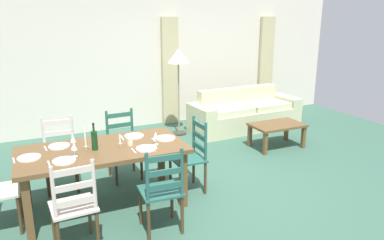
{
  "coord_description": "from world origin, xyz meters",
  "views": [
    {
      "loc": [
        -2.03,
        -3.99,
        2.22
      ],
      "look_at": [
        0.16,
        0.74,
        0.75
      ],
      "focal_mm": 34.65,
      "sensor_mm": 36.0,
      "label": 1
    }
  ],
  "objects_px": {
    "dining_table": "(103,155)",
    "standing_lamp": "(178,61)",
    "coffee_table": "(277,128)",
    "wine_glass_near_left": "(74,147)",
    "couch": "(243,114)",
    "dining_chair_far_left": "(60,154)",
    "wine_bottle": "(94,140)",
    "dining_chair_near_right": "(162,190)",
    "coffee_cup_primary": "(130,142)",
    "dining_chair_near_left": "(74,206)",
    "wine_glass_far_left": "(73,139)",
    "dining_chair_far_right": "(123,145)",
    "dining_chair_head_east": "(191,156)",
    "wine_glass_near_right": "(156,136)"
  },
  "relations": [
    {
      "from": "dining_table",
      "to": "standing_lamp",
      "type": "xyz_separation_m",
      "value": [
        1.91,
        2.26,
        0.75
      ]
    },
    {
      "from": "coffee_table",
      "to": "standing_lamp",
      "type": "relative_size",
      "value": 0.55
    },
    {
      "from": "wine_glass_near_left",
      "to": "couch",
      "type": "relative_size",
      "value": 0.07
    },
    {
      "from": "dining_chair_far_left",
      "to": "wine_bottle",
      "type": "bearing_deg",
      "value": -67.32
    },
    {
      "from": "dining_table",
      "to": "dining_chair_near_right",
      "type": "height_order",
      "value": "dining_chair_near_right"
    },
    {
      "from": "wine_bottle",
      "to": "coffee_cup_primary",
      "type": "xyz_separation_m",
      "value": [
        0.4,
        -0.02,
        -0.07
      ]
    },
    {
      "from": "dining_chair_near_left",
      "to": "wine_glass_far_left",
      "type": "bearing_deg",
      "value": 80.98
    },
    {
      "from": "dining_chair_near_left",
      "to": "standing_lamp",
      "type": "xyz_separation_m",
      "value": [
        2.35,
        3.0,
        0.93
      ]
    },
    {
      "from": "wine_glass_near_left",
      "to": "standing_lamp",
      "type": "xyz_separation_m",
      "value": [
        2.23,
        2.4,
        0.55
      ]
    },
    {
      "from": "dining_chair_far_left",
      "to": "dining_chair_far_right",
      "type": "relative_size",
      "value": 1.0
    },
    {
      "from": "dining_chair_near_right",
      "to": "dining_chair_head_east",
      "type": "bearing_deg",
      "value": 48.15
    },
    {
      "from": "dining_chair_near_right",
      "to": "coffee_table",
      "type": "xyz_separation_m",
      "value": [
        2.73,
        1.65,
        -0.12
      ]
    },
    {
      "from": "standing_lamp",
      "to": "dining_table",
      "type": "bearing_deg",
      "value": -130.14
    },
    {
      "from": "wine_bottle",
      "to": "coffee_table",
      "type": "distance_m",
      "value": 3.4
    },
    {
      "from": "coffee_cup_primary",
      "to": "standing_lamp",
      "type": "distance_m",
      "value": 2.87
    },
    {
      "from": "dining_chair_near_right",
      "to": "wine_bottle",
      "type": "bearing_deg",
      "value": 124.06
    },
    {
      "from": "wine_glass_near_left",
      "to": "wine_glass_far_left",
      "type": "xyz_separation_m",
      "value": [
        0.02,
        0.27,
        0.0
      ]
    },
    {
      "from": "dining_table",
      "to": "dining_chair_near_left",
      "type": "relative_size",
      "value": 1.98
    },
    {
      "from": "wine_glass_near_right",
      "to": "coffee_table",
      "type": "height_order",
      "value": "wine_glass_near_right"
    },
    {
      "from": "dining_chair_far_left",
      "to": "wine_glass_near_left",
      "type": "xyz_separation_m",
      "value": [
        0.09,
        -0.9,
        0.38
      ]
    },
    {
      "from": "dining_table",
      "to": "dining_chair_far_right",
      "type": "relative_size",
      "value": 1.98
    },
    {
      "from": "wine_glass_near_left",
      "to": "standing_lamp",
      "type": "distance_m",
      "value": 3.33
    },
    {
      "from": "couch",
      "to": "coffee_cup_primary",
      "type": "bearing_deg",
      "value": -144.17
    },
    {
      "from": "dining_chair_head_east",
      "to": "standing_lamp",
      "type": "distance_m",
      "value": 2.59
    },
    {
      "from": "wine_bottle",
      "to": "couch",
      "type": "height_order",
      "value": "wine_bottle"
    },
    {
      "from": "wine_glass_near_left",
      "to": "standing_lamp",
      "type": "height_order",
      "value": "standing_lamp"
    },
    {
      "from": "dining_table",
      "to": "dining_chair_near_right",
      "type": "xyz_separation_m",
      "value": [
        0.43,
        -0.79,
        -0.19
      ]
    },
    {
      "from": "dining_table",
      "to": "wine_bottle",
      "type": "distance_m",
      "value": 0.22
    },
    {
      "from": "dining_chair_near_left",
      "to": "wine_bottle",
      "type": "height_order",
      "value": "wine_bottle"
    },
    {
      "from": "coffee_cup_primary",
      "to": "dining_table",
      "type": "bearing_deg",
      "value": 172.11
    },
    {
      "from": "dining_chair_near_right",
      "to": "couch",
      "type": "distance_m",
      "value": 4.02
    },
    {
      "from": "dining_chair_head_east",
      "to": "wine_glass_far_left",
      "type": "distance_m",
      "value": 1.48
    },
    {
      "from": "dining_chair_far_right",
      "to": "coffee_table",
      "type": "distance_m",
      "value": 2.73
    },
    {
      "from": "wine_glass_near_left",
      "to": "wine_glass_far_left",
      "type": "distance_m",
      "value": 0.27
    },
    {
      "from": "dining_chair_head_east",
      "to": "coffee_table",
      "type": "bearing_deg",
      "value": 23.38
    },
    {
      "from": "dining_chair_far_right",
      "to": "coffee_cup_primary",
      "type": "xyz_separation_m",
      "value": [
        -0.11,
        -0.81,
        0.32
      ]
    },
    {
      "from": "wine_glass_near_left",
      "to": "coffee_table",
      "type": "height_order",
      "value": "wine_glass_near_left"
    },
    {
      "from": "dining_table",
      "to": "wine_glass_far_left",
      "type": "bearing_deg",
      "value": 157.12
    },
    {
      "from": "dining_chair_far_left",
      "to": "standing_lamp",
      "type": "bearing_deg",
      "value": 32.95
    },
    {
      "from": "dining_chair_near_left",
      "to": "dining_chair_far_left",
      "type": "height_order",
      "value": "same"
    },
    {
      "from": "dining_table",
      "to": "wine_bottle",
      "type": "xyz_separation_m",
      "value": [
        -0.09,
        -0.02,
        0.2
      ]
    },
    {
      "from": "coffee_cup_primary",
      "to": "wine_bottle",
      "type": "bearing_deg",
      "value": 176.65
    },
    {
      "from": "wine_glass_near_right",
      "to": "dining_chair_far_right",
      "type": "bearing_deg",
      "value": 100.59
    },
    {
      "from": "dining_chair_far_left",
      "to": "wine_bottle",
      "type": "height_order",
      "value": "wine_bottle"
    },
    {
      "from": "standing_lamp",
      "to": "coffee_cup_primary",
      "type": "bearing_deg",
      "value": -124.59
    },
    {
      "from": "dining_chair_far_left",
      "to": "dining_chair_head_east",
      "type": "xyz_separation_m",
      "value": [
        1.53,
        -0.78,
        0.0
      ]
    },
    {
      "from": "dining_chair_near_left",
      "to": "dining_chair_near_right",
      "type": "height_order",
      "value": "same"
    },
    {
      "from": "dining_chair_far_right",
      "to": "wine_glass_near_left",
      "type": "relative_size",
      "value": 5.96
    },
    {
      "from": "dining_chair_far_right",
      "to": "wine_glass_near_right",
      "type": "relative_size",
      "value": 5.96
    },
    {
      "from": "dining_table",
      "to": "dining_chair_far_right",
      "type": "bearing_deg",
      "value": 60.81
    }
  ]
}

